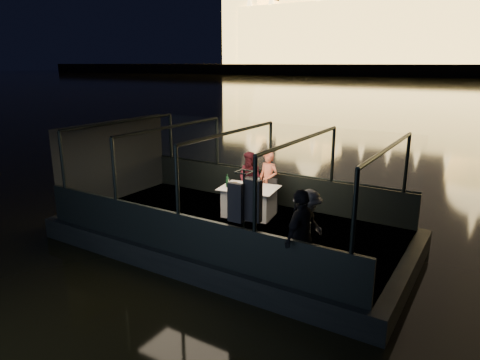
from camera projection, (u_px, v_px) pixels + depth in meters
The scene contains 26 objects.
river_water at pixel (474, 88), 76.33m from camera, with size 500.00×500.00×0.00m, color black.
boat_hull at pixel (232, 243), 10.73m from camera, with size 8.60×4.40×1.00m, color black.
boat_deck at pixel (232, 225), 10.60m from camera, with size 8.00×4.00×0.04m, color black.
gunwale_port at pixel (270, 188), 12.12m from camera, with size 8.00×0.08×0.90m, color black.
gunwale_starboard at pixel (179, 234), 8.84m from camera, with size 8.00×0.08×0.90m, color black.
cabin_glass_port at pixel (270, 148), 11.81m from camera, with size 8.00×0.02×1.40m, color #99B2B2, non-canonical shape.
cabin_glass_starboard at pixel (177, 180), 8.53m from camera, with size 8.00×0.02×1.40m, color #99B2B2, non-canonical shape.
cabin_roof_glass at pixel (231, 132), 9.99m from camera, with size 8.00×4.00×0.02m, color #99B2B2, non-canonical shape.
end_wall_fore at pixel (115, 161), 12.32m from camera, with size 0.02×4.00×2.30m, color black, non-canonical shape.
end_wall_aft at pixel (405, 208), 8.26m from camera, with size 0.02×4.00×2.30m, color black, non-canonical shape.
canopy_ribs at pixel (231, 180), 10.29m from camera, with size 8.00×4.00×2.30m, color black, non-canonical shape.
dining_table_central at pixel (249, 201), 11.12m from camera, with size 1.45×1.05×0.77m, color white.
chair_port_left at pixel (249, 193), 11.60m from camera, with size 0.40×0.40×0.86m, color black.
chair_port_right at pixel (267, 196), 11.37m from camera, with size 0.42×0.42×0.90m, color black.
coat_stand at pixel (244, 223), 8.21m from camera, with size 0.55×0.44×1.96m, color black, non-canonical shape.
person_woman_coral at pixel (268, 182), 11.58m from camera, with size 0.57×0.38×1.58m, color #F57C59.
person_man_maroon at pixel (250, 179), 11.90m from camera, with size 0.72×0.56×1.51m, color #43121B.
passenger_stripe at pixel (307, 225), 8.24m from camera, with size 1.01×0.57×1.56m, color white.
passenger_dark at pixel (301, 236), 7.69m from camera, with size 1.03×0.43×1.74m, color black.
wine_bottle at pixel (227, 181), 11.04m from camera, with size 0.07×0.07×0.33m, color #12331C.
bread_basket at pixel (234, 184), 11.20m from camera, with size 0.18×0.18×0.07m, color brown.
amber_candle at pixel (248, 186), 11.00m from camera, with size 0.06×0.06×0.08m, color #F59C3D.
plate_near at pixel (254, 191), 10.71m from camera, with size 0.22×0.22×0.01m, color silver.
plate_far at pixel (239, 184), 11.31m from camera, with size 0.25×0.25×0.02m, color white.
wine_glass_white at pixel (228, 183), 11.10m from camera, with size 0.06×0.06×0.19m, color white, non-canonical shape.
wine_glass_red at pixel (259, 183), 11.12m from camera, with size 0.07×0.07×0.20m, color silver, non-canonical shape.
Camera 1 is at (5.41, -8.33, 4.36)m, focal length 32.00 mm.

